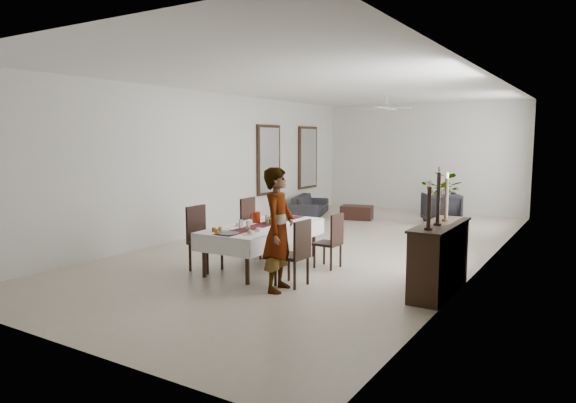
{
  "coord_description": "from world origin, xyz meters",
  "views": [
    {
      "loc": [
        4.68,
        -9.14,
        2.14
      ],
      "look_at": [
        -0.07,
        -1.49,
        1.05
      ],
      "focal_mm": 32.0,
      "sensor_mm": 36.0,
      "label": 1
    }
  ],
  "objects_px": {
    "woman": "(279,230)",
    "red_pitcher": "(256,217)",
    "sideboard_body": "(439,259)",
    "dining_table_top": "(263,227)",
    "sofa": "(310,205)"
  },
  "relations": [
    {
      "from": "woman",
      "to": "red_pitcher",
      "type": "bearing_deg",
      "value": 34.0
    },
    {
      "from": "woman",
      "to": "sideboard_body",
      "type": "xyz_separation_m",
      "value": [
        1.97,
        1.09,
        -0.4
      ]
    },
    {
      "from": "dining_table_top",
      "to": "sofa",
      "type": "height_order",
      "value": "dining_table_top"
    },
    {
      "from": "dining_table_top",
      "to": "red_pitcher",
      "type": "distance_m",
      "value": 0.3
    },
    {
      "from": "red_pitcher",
      "to": "sideboard_body",
      "type": "bearing_deg",
      "value": -1.62
    },
    {
      "from": "dining_table_top",
      "to": "sofa",
      "type": "xyz_separation_m",
      "value": [
        -2.24,
        5.6,
        -0.39
      ]
    },
    {
      "from": "woman",
      "to": "dining_table_top",
      "type": "bearing_deg",
      "value": 31.28
    },
    {
      "from": "sideboard_body",
      "to": "woman",
      "type": "bearing_deg",
      "value": -150.93
    },
    {
      "from": "dining_table_top",
      "to": "sideboard_body",
      "type": "height_order",
      "value": "sideboard_body"
    },
    {
      "from": "red_pitcher",
      "to": "woman",
      "type": "relative_size",
      "value": 0.11
    },
    {
      "from": "woman",
      "to": "sofa",
      "type": "bearing_deg",
      "value": 13.98
    },
    {
      "from": "dining_table_top",
      "to": "sideboard_body",
      "type": "bearing_deg",
      "value": -0.55
    },
    {
      "from": "sideboard_body",
      "to": "sofa",
      "type": "relative_size",
      "value": 0.82
    },
    {
      "from": "dining_table_top",
      "to": "woman",
      "type": "bearing_deg",
      "value": -48.21
    },
    {
      "from": "dining_table_top",
      "to": "woman",
      "type": "xyz_separation_m",
      "value": [
        0.99,
        -1.05,
        0.2
      ]
    }
  ]
}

